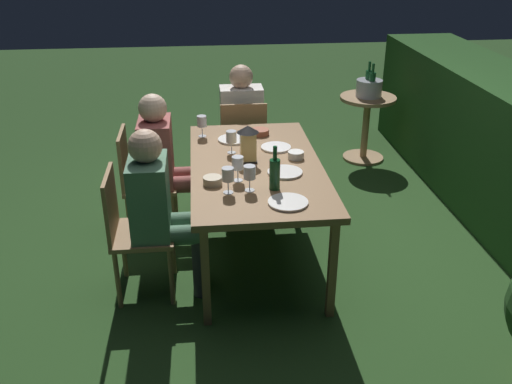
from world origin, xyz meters
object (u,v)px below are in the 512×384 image
object	(u,v)px
plate_b	(233,139)
bowl_salad	(213,180)
side_table	(366,118)
lantern_centerpiece	(248,142)
person_in_green	(161,205)
wine_glass_d	(231,138)
bowl_olives	(260,132)
plate_c	(288,202)
chair_side_left_b	(132,228)
bowl_bread	(296,155)
person_in_cream	(241,119)
ice_bucket	(369,87)
dining_table	(256,171)
green_bottle_on_table	(275,173)
person_in_rust	(165,159)
wine_glass_a	(202,122)
plate_d	(285,172)
wine_glass_e	(228,176)
wine_glass_c	(238,164)
chair_head_near	(243,142)
wine_glass_b	(250,174)
chair_side_left_a	(141,179)
plate_a	(276,147)

from	to	relation	value
plate_b	bowl_salad	distance (m)	0.82
side_table	lantern_centerpiece	bearing A→B (deg)	-38.98
person_in_green	wine_glass_d	bearing A→B (deg)	141.02
bowl_olives	plate_c	bearing A→B (deg)	1.54
chair_side_left_b	wine_glass_d	xyz separation A→B (m)	(-0.61, 0.69, 0.37)
lantern_centerpiece	bowl_bread	distance (m)	0.37
person_in_cream	ice_bucket	xyz separation A→B (m)	(-0.46, 1.33, 0.14)
chair_side_left_b	side_table	world-z (taller)	chair_side_left_b
person_in_cream	wine_glass_d	xyz separation A→B (m)	(1.08, -0.16, 0.21)
wine_glass_d	chair_side_left_b	bearing A→B (deg)	-48.43
dining_table	plate_b	bearing A→B (deg)	-165.34
chair_side_left_b	green_bottle_on_table	distance (m)	0.99
person_in_rust	bowl_salad	distance (m)	0.78
wine_glass_a	plate_d	size ratio (longest dim) A/B	0.71
wine_glass_e	bowl_bread	distance (m)	0.74
person_in_rust	wine_glass_c	size ratio (longest dim) A/B	6.80
person_in_green	bowl_salad	xyz separation A→B (m)	(-0.08, 0.34, 0.12)
person_in_green	plate_d	size ratio (longest dim) A/B	4.82
bowl_bread	chair_head_near	bearing A→B (deg)	-164.08
person_in_cream	wine_glass_e	distance (m)	1.78
chair_side_left_b	wine_glass_d	distance (m)	1.00
chair_head_near	wine_glass_b	distance (m)	1.58
wine_glass_b	person_in_cream	bearing A→B (deg)	177.15
person_in_green	plate_c	size ratio (longest dim) A/B	4.67
chair_side_left_a	bowl_salad	size ratio (longest dim) A/B	7.06
wine_glass_b	wine_glass_e	bearing A→B (deg)	-82.72
wine_glass_c	wine_glass_e	xyz separation A→B (m)	(0.18, -0.07, 0.00)
chair_side_left_a	wine_glass_d	xyz separation A→B (m)	(0.16, 0.69, 0.37)
dining_table	person_in_green	bearing A→B (deg)	-59.41
person_in_rust	wine_glass_b	xyz separation A→B (m)	(0.82, 0.57, 0.21)
wine_glass_b	plate_c	bearing A→B (deg)	46.20
chair_side_left_b	plate_c	size ratio (longest dim) A/B	3.54
person_in_green	plate_b	size ratio (longest dim) A/B	4.87
wine_glass_a	chair_side_left_b	bearing A→B (deg)	-26.12
person_in_cream	plate_a	distance (m)	1.04
plate_b	bowl_olives	distance (m)	0.25
wine_glass_c	bowl_olives	distance (m)	0.90
bowl_olives	bowl_bread	xyz separation A→B (m)	(0.52, 0.20, 0.00)
lantern_centerpiece	wine_glass_d	bearing A→B (deg)	-148.11
bowl_olives	person_in_cream	bearing A→B (deg)	-172.40
dining_table	chair_side_left_b	size ratio (longest dim) A/B	1.98
plate_d	bowl_bread	distance (m)	0.28
dining_table	person_in_cream	world-z (taller)	person_in_cream
bowl_bread	ice_bucket	xyz separation A→B (m)	(-1.70, 1.04, 0.01)
lantern_centerpiece	green_bottle_on_table	size ratio (longest dim) A/B	0.91
chair_side_left_a	chair_side_left_b	distance (m)	0.77
wine_glass_d	lantern_centerpiece	bearing A→B (deg)	31.89
chair_side_left_b	wine_glass_d	bearing A→B (deg)	131.57
dining_table	plate_c	distance (m)	0.65
wine_glass_e	plate_c	size ratio (longest dim) A/B	0.69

